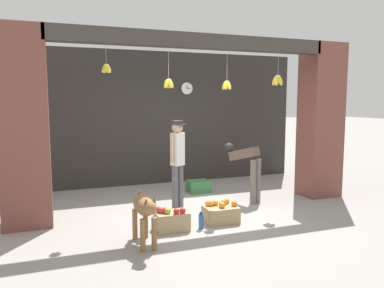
{
  "coord_description": "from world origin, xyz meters",
  "views": [
    {
      "loc": [
        -2.26,
        -5.79,
        1.91
      ],
      "look_at": [
        0.0,
        0.37,
        1.14
      ],
      "focal_mm": 35.0,
      "sensor_mm": 36.0,
      "label": 1
    }
  ],
  "objects_px": {
    "worker_stooping": "(246,164)",
    "fruit_crate_apples": "(171,220)",
    "fruit_crate_oranges": "(221,213)",
    "produce_box_green": "(198,186)",
    "wall_clock": "(187,88)",
    "water_bottle": "(201,221)",
    "shopkeeper": "(178,157)",
    "dog": "(145,209)"
  },
  "relations": [
    {
      "from": "worker_stooping",
      "to": "fruit_crate_apples",
      "type": "height_order",
      "value": "worker_stooping"
    },
    {
      "from": "shopkeeper",
      "to": "fruit_crate_apples",
      "type": "distance_m",
      "value": 1.39
    },
    {
      "from": "shopkeeper",
      "to": "wall_clock",
      "type": "xyz_separation_m",
      "value": [
        0.88,
        2.01,
        1.28
      ]
    },
    {
      "from": "worker_stooping",
      "to": "fruit_crate_apples",
      "type": "xyz_separation_m",
      "value": [
        -1.8,
        -1.06,
        -0.56
      ]
    },
    {
      "from": "produce_box_green",
      "to": "water_bottle",
      "type": "relative_size",
      "value": 1.76
    },
    {
      "from": "wall_clock",
      "to": "worker_stooping",
      "type": "bearing_deg",
      "value": -77.02
    },
    {
      "from": "dog",
      "to": "shopkeeper",
      "type": "distance_m",
      "value": 1.84
    },
    {
      "from": "fruit_crate_oranges",
      "to": "fruit_crate_apples",
      "type": "relative_size",
      "value": 1.07
    },
    {
      "from": "fruit_crate_apples",
      "to": "water_bottle",
      "type": "bearing_deg",
      "value": -12.2
    },
    {
      "from": "wall_clock",
      "to": "dog",
      "type": "bearing_deg",
      "value": -117.44
    },
    {
      "from": "shopkeeper",
      "to": "produce_box_green",
      "type": "xyz_separation_m",
      "value": [
        0.75,
        0.92,
        -0.78
      ]
    },
    {
      "from": "fruit_crate_apples",
      "to": "water_bottle",
      "type": "height_order",
      "value": "fruit_crate_apples"
    },
    {
      "from": "worker_stooping",
      "to": "water_bottle",
      "type": "xyz_separation_m",
      "value": [
        -1.37,
        -1.16,
        -0.6
      ]
    },
    {
      "from": "shopkeeper",
      "to": "worker_stooping",
      "type": "relative_size",
      "value": 1.45
    },
    {
      "from": "water_bottle",
      "to": "fruit_crate_oranges",
      "type": "bearing_deg",
      "value": 23.57
    },
    {
      "from": "fruit_crate_oranges",
      "to": "worker_stooping",
      "type": "bearing_deg",
      "value": 45.46
    },
    {
      "from": "dog",
      "to": "produce_box_green",
      "type": "bearing_deg",
      "value": 144.75
    },
    {
      "from": "fruit_crate_oranges",
      "to": "produce_box_green",
      "type": "distance_m",
      "value": 1.96
    },
    {
      "from": "water_bottle",
      "to": "wall_clock",
      "type": "xyz_separation_m",
      "value": [
        0.9,
        3.19,
        2.06
      ]
    },
    {
      "from": "water_bottle",
      "to": "wall_clock",
      "type": "distance_m",
      "value": 3.9
    },
    {
      "from": "fruit_crate_oranges",
      "to": "fruit_crate_apples",
      "type": "xyz_separation_m",
      "value": [
        -0.84,
        -0.08,
        0.01
      ]
    },
    {
      "from": "worker_stooping",
      "to": "fruit_crate_apples",
      "type": "relative_size",
      "value": 2.24
    },
    {
      "from": "worker_stooping",
      "to": "produce_box_green",
      "type": "xyz_separation_m",
      "value": [
        -0.6,
        0.94,
        -0.59
      ]
    },
    {
      "from": "worker_stooping",
      "to": "wall_clock",
      "type": "height_order",
      "value": "wall_clock"
    },
    {
      "from": "dog",
      "to": "fruit_crate_apples",
      "type": "distance_m",
      "value": 0.75
    },
    {
      "from": "produce_box_green",
      "to": "water_bottle",
      "type": "height_order",
      "value": "water_bottle"
    },
    {
      "from": "shopkeeper",
      "to": "fruit_crate_apples",
      "type": "xyz_separation_m",
      "value": [
        -0.45,
        -1.08,
        -0.75
      ]
    },
    {
      "from": "dog",
      "to": "water_bottle",
      "type": "xyz_separation_m",
      "value": [
        0.94,
        0.35,
        -0.38
      ]
    },
    {
      "from": "produce_box_green",
      "to": "fruit_crate_oranges",
      "type": "bearing_deg",
      "value": -100.87
    },
    {
      "from": "produce_box_green",
      "to": "wall_clock",
      "type": "xyz_separation_m",
      "value": [
        0.13,
        1.09,
        2.06
      ]
    },
    {
      "from": "worker_stooping",
      "to": "fruit_crate_oranges",
      "type": "relative_size",
      "value": 2.09
    },
    {
      "from": "dog",
      "to": "water_bottle",
      "type": "distance_m",
      "value": 1.07
    },
    {
      "from": "fruit_crate_apples",
      "to": "wall_clock",
      "type": "xyz_separation_m",
      "value": [
        1.33,
        3.09,
        2.02
      ]
    },
    {
      "from": "fruit_crate_oranges",
      "to": "fruit_crate_apples",
      "type": "height_order",
      "value": "fruit_crate_apples"
    },
    {
      "from": "fruit_crate_apples",
      "to": "wall_clock",
      "type": "height_order",
      "value": "wall_clock"
    },
    {
      "from": "produce_box_green",
      "to": "wall_clock",
      "type": "distance_m",
      "value": 2.33
    },
    {
      "from": "worker_stooping",
      "to": "produce_box_green",
      "type": "bearing_deg",
      "value": 99.94
    },
    {
      "from": "worker_stooping",
      "to": "fruit_crate_apples",
      "type": "distance_m",
      "value": 2.16
    },
    {
      "from": "dog",
      "to": "fruit_crate_apples",
      "type": "height_order",
      "value": "dog"
    },
    {
      "from": "produce_box_green",
      "to": "wall_clock",
      "type": "bearing_deg",
      "value": 83.21
    },
    {
      "from": "dog",
      "to": "shopkeeper",
      "type": "relative_size",
      "value": 0.58
    },
    {
      "from": "dog",
      "to": "fruit_crate_oranges",
      "type": "distance_m",
      "value": 1.47
    }
  ]
}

